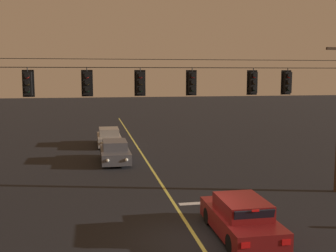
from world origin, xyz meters
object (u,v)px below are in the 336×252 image
(traffic_light_rightmost, at_px, (253,83))
(traffic_light_far_right, at_px, (288,82))
(traffic_light_left_inner, at_px, (87,83))
(car_oncoming_lead, at_px, (115,152))
(car_oncoming_trailing, at_px, (109,137))
(car_waiting_near_lane, at_px, (241,219))
(traffic_light_right_inner, at_px, (192,83))
(traffic_light_centre, at_px, (140,83))
(traffic_light_leftmost, at_px, (28,83))

(traffic_light_rightmost, distance_m, traffic_light_far_right, 1.66)
(traffic_light_far_right, bearing_deg, traffic_light_left_inner, 180.00)
(traffic_light_left_inner, relative_size, car_oncoming_lead, 0.28)
(traffic_light_left_inner, xyz_separation_m, car_oncoming_trailing, (1.49, 15.27, -4.64))
(car_waiting_near_lane, bearing_deg, traffic_light_left_inner, 139.04)
(traffic_light_right_inner, bearing_deg, car_oncoming_lead, 108.33)
(traffic_light_centre, distance_m, traffic_light_rightmost, 5.12)
(traffic_light_left_inner, xyz_separation_m, traffic_light_centre, (2.25, 0.00, 0.00))
(traffic_light_right_inner, relative_size, traffic_light_rightmost, 1.00)
(car_waiting_near_lane, distance_m, car_oncoming_trailing, 20.15)
(traffic_light_centre, bearing_deg, car_waiting_near_lane, -56.73)
(traffic_light_leftmost, relative_size, traffic_light_centre, 1.00)
(car_oncoming_trailing, bearing_deg, traffic_light_leftmost, -104.24)
(traffic_light_left_inner, distance_m, traffic_light_centre, 2.25)
(traffic_light_left_inner, distance_m, car_oncoming_trailing, 16.03)
(traffic_light_rightmost, relative_size, car_oncoming_trailing, 0.28)
(traffic_light_left_inner, xyz_separation_m, car_oncoming_lead, (1.59, 8.86, -4.64))
(traffic_light_far_right, relative_size, car_oncoming_trailing, 0.28)
(traffic_light_left_inner, height_order, traffic_light_right_inner, same)
(traffic_light_leftmost, distance_m, traffic_light_centre, 4.63)
(traffic_light_leftmost, relative_size, traffic_light_far_right, 1.00)
(traffic_light_right_inner, distance_m, car_oncoming_trailing, 16.25)
(traffic_light_centre, bearing_deg, car_oncoming_lead, 94.20)
(traffic_light_leftmost, distance_m, car_oncoming_lead, 10.77)
(traffic_light_leftmost, bearing_deg, traffic_light_centre, 0.00)
(car_waiting_near_lane, bearing_deg, traffic_light_centre, 123.27)
(traffic_light_centre, bearing_deg, traffic_light_far_right, 0.00)
(traffic_light_rightmost, relative_size, traffic_light_far_right, 1.00)
(traffic_light_centre, height_order, traffic_light_far_right, same)
(traffic_light_leftmost, relative_size, traffic_light_left_inner, 1.00)
(car_waiting_near_lane, xyz_separation_m, car_oncoming_trailing, (-3.73, 19.80, -0.00))
(traffic_light_rightmost, xyz_separation_m, traffic_light_far_right, (1.66, 0.00, 0.00))
(car_oncoming_trailing, bearing_deg, traffic_light_left_inner, -95.58)
(car_waiting_near_lane, bearing_deg, traffic_light_leftmost, 149.22)
(traffic_light_right_inner, height_order, car_oncoming_trailing, traffic_light_right_inner)
(traffic_light_leftmost, bearing_deg, traffic_light_far_right, 0.00)
(traffic_light_leftmost, xyz_separation_m, traffic_light_right_inner, (6.92, 0.00, 0.00))
(traffic_light_leftmost, relative_size, car_waiting_near_lane, 0.28)
(traffic_light_left_inner, bearing_deg, traffic_light_rightmost, 0.00)
(car_oncoming_lead, xyz_separation_m, car_oncoming_trailing, (-0.10, 6.41, 0.00))
(traffic_light_right_inner, height_order, traffic_light_far_right, same)
(traffic_light_right_inner, height_order, car_oncoming_lead, traffic_light_right_inner)
(traffic_light_far_right, bearing_deg, car_oncoming_lead, 129.98)
(traffic_light_rightmost, bearing_deg, traffic_light_left_inner, 180.00)
(car_oncoming_trailing, bearing_deg, traffic_light_rightmost, -68.95)
(traffic_light_rightmost, height_order, car_oncoming_trailing, traffic_light_rightmost)
(traffic_light_rightmost, bearing_deg, traffic_light_far_right, 0.00)
(traffic_light_rightmost, height_order, car_oncoming_lead, traffic_light_rightmost)
(traffic_light_left_inner, distance_m, car_waiting_near_lane, 8.32)
(traffic_light_left_inner, distance_m, car_oncoming_lead, 10.13)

